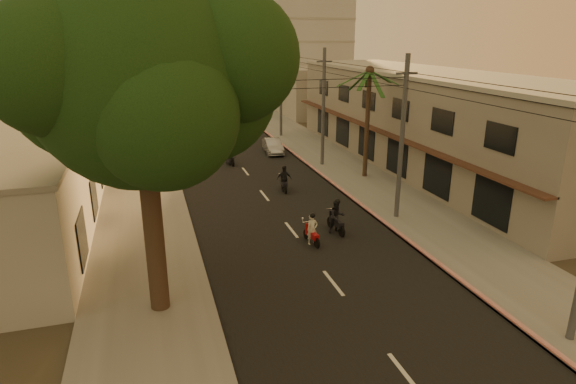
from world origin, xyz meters
name	(u,v)px	position (x,y,z in m)	size (l,w,h in m)	color
ground	(353,308)	(0.00, 0.00, 0.00)	(160.00, 160.00, 0.00)	#383023
road	(245,171)	(0.00, 20.00, 0.01)	(10.00, 140.00, 0.02)	black
sidewalk_right	(337,164)	(7.50, 20.00, 0.06)	(5.00, 140.00, 0.12)	slate
sidewalk_left	(143,179)	(-7.50, 20.00, 0.06)	(5.00, 140.00, 0.12)	slate
curb_stripe	(332,183)	(5.10, 15.00, 0.10)	(0.20, 60.00, 0.20)	red
shophouse_row	(426,119)	(13.95, 18.00, 3.65)	(8.80, 34.20, 7.30)	gray
left_building	(17,174)	(-13.98, 14.00, 2.60)	(8.20, 24.20, 5.20)	#9C978D
distant_tower	(301,5)	(16.00, 56.00, 14.00)	(12.10, 12.10, 28.00)	#B7B5B2
broadleaf_tree	(152,80)	(-6.61, 2.14, 8.48)	(9.60, 8.70, 12.10)	black
palm_tree	(370,77)	(8.00, 16.00, 7.15)	(5.00, 5.00, 8.20)	black
utility_poles	(324,82)	(6.20, 20.00, 6.54)	(1.20, 48.26, 9.00)	#38383A
filler_right	(312,91)	(14.00, 45.00, 3.00)	(8.00, 14.00, 6.00)	#9C978D
filler_left_near	(67,122)	(-14.00, 34.00, 2.20)	(8.00, 14.00, 4.40)	#9C978D
filler_left_far	(84,88)	(-14.00, 52.00, 3.50)	(8.00, 14.00, 7.00)	#9C978D
scooter_red	(312,230)	(0.46, 6.04, 0.73)	(0.72, 1.68, 1.65)	black
scooter_mid_a	(337,217)	(2.17, 7.03, 0.86)	(0.97, 1.93, 1.89)	black
scooter_mid_b	(284,180)	(1.50, 14.59, 0.80)	(1.08, 1.80, 1.77)	black
scooter_far_a	(230,155)	(-0.74, 22.35, 0.84)	(1.03, 1.88, 1.86)	black
parked_car	(273,146)	(3.57, 25.24, 0.63)	(1.64, 3.93, 1.26)	#9EA0A6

